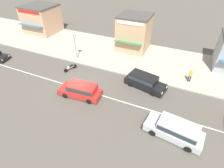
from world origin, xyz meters
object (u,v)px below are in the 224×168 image
at_px(minivan_black_3, 144,81).
at_px(minivan_silver_5, 175,129).
at_px(motorcycle_0, 70,67).
at_px(minivan_red_0, 81,90).
at_px(street_clock, 75,40).
at_px(shopfront_far_kios, 134,32).
at_px(shopfront_corner_warung, 42,19).
at_px(pedestrian_near_clock, 191,75).

height_order(minivan_black_3, minivan_silver_5, same).
xyz_separation_m(minivan_silver_5, motorcycle_0, (-14.13, 5.01, -0.42)).
height_order(minivan_black_3, motorcycle_0, minivan_black_3).
bearing_deg(motorcycle_0, minivan_silver_5, -19.52).
xyz_separation_m(minivan_red_0, street_clock, (-4.93, 6.65, 2.08)).
bearing_deg(motorcycle_0, shopfront_far_kios, 58.97).
bearing_deg(minivan_red_0, shopfront_far_kios, 83.58).
bearing_deg(shopfront_corner_warung, minivan_silver_5, -28.23).
relative_size(minivan_silver_5, shopfront_far_kios, 0.96).
height_order(minivan_red_0, pedestrian_near_clock, pedestrian_near_clock).
bearing_deg(minivan_red_0, shopfront_corner_warung, 141.72).
bearing_deg(shopfront_corner_warung, minivan_black_3, -21.28).
bearing_deg(motorcycle_0, shopfront_corner_warung, 143.33).
distance_m(minivan_red_0, pedestrian_near_clock, 12.84).
height_order(motorcycle_0, street_clock, street_clock).
distance_m(minivan_black_3, pedestrian_near_clock, 5.62).
bearing_deg(minivan_black_3, street_clock, 167.89).
distance_m(minivan_red_0, minivan_silver_5, 10.09).
bearing_deg(motorcycle_0, pedestrian_near_clock, 13.85).
distance_m(minivan_silver_5, motorcycle_0, 15.00).
distance_m(pedestrian_near_clock, shopfront_corner_warung, 27.63).
distance_m(street_clock, pedestrian_near_clock, 15.53).
height_order(motorcycle_0, pedestrian_near_clock, pedestrian_near_clock).
bearing_deg(minivan_black_3, shopfront_corner_warung, 158.72).
bearing_deg(shopfront_corner_warung, shopfront_far_kios, 0.15).
relative_size(minivan_red_0, shopfront_far_kios, 0.91).
bearing_deg(street_clock, pedestrian_near_clock, 2.78).
distance_m(minivan_red_0, street_clock, 8.54).
relative_size(street_clock, pedestrian_near_clock, 2.27).
height_order(minivan_red_0, street_clock, street_clock).
relative_size(minivan_red_0, pedestrian_near_clock, 2.87).
bearing_deg(shopfront_corner_warung, street_clock, -28.85).
distance_m(minivan_black_3, motorcycle_0, 9.91).
xyz_separation_m(motorcycle_0, shopfront_corner_warung, (-12.41, 9.24, 2.12)).
xyz_separation_m(street_clock, shopfront_far_kios, (6.40, 6.44, -0.15)).
height_order(minivan_red_0, minivan_black_3, same).
distance_m(minivan_black_3, minivan_silver_5, 7.00).
xyz_separation_m(minivan_silver_5, shopfront_far_kios, (-8.54, 14.30, 1.93)).
bearing_deg(pedestrian_near_clock, shopfront_corner_warung, 168.20).
xyz_separation_m(minivan_black_3, street_clock, (-10.69, 2.30, 2.08)).
distance_m(minivan_red_0, minivan_black_3, 7.23).
distance_m(minivan_red_0, motorcycle_0, 5.62).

